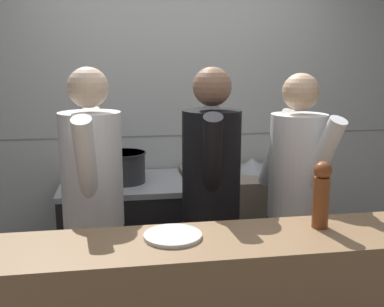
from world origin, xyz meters
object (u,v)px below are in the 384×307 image
at_px(chef_head_cook, 93,200).
at_px(chef_sous, 211,195).
at_px(chef_line, 296,194).
at_px(stock_pot, 124,166).
at_px(oven_range, 125,236).
at_px(plated_dish_main, 173,236).
at_px(mixing_bowl_steel, 252,165).
at_px(pepper_mill, 321,193).

relative_size(chef_head_cook, chef_sous, 1.00).
bearing_deg(chef_line, stock_pot, 128.25).
xyz_separation_m(oven_range, stock_pot, (0.01, -0.02, 0.55)).
distance_m(stock_pot, chef_head_cook, 0.72).
bearing_deg(chef_head_cook, plated_dish_main, -55.13).
relative_size(chef_sous, chef_line, 1.02).
relative_size(mixing_bowl_steel, chef_head_cook, 0.16).
xyz_separation_m(oven_range, chef_sous, (0.53, -0.71, 0.52)).
bearing_deg(pepper_mill, chef_line, 78.33).
height_order(pepper_mill, chef_head_cook, chef_head_cook).
xyz_separation_m(stock_pot, mixing_bowl_steel, (1.00, 0.06, -0.04)).
height_order(stock_pot, chef_sous, chef_sous).
distance_m(oven_range, chef_sous, 1.03).
distance_m(pepper_mill, chef_line, 0.66).
xyz_separation_m(oven_range, chef_line, (1.07, -0.72, 0.50)).
bearing_deg(stock_pot, chef_sous, -53.48).
relative_size(pepper_mill, chef_sous, 0.19).
bearing_deg(plated_dish_main, oven_range, 99.16).
relative_size(pepper_mill, chef_line, 0.20).
relative_size(oven_range, chef_line, 0.54).
xyz_separation_m(mixing_bowl_steel, plated_dish_main, (-0.79, -1.39, 0.02)).
distance_m(mixing_bowl_steel, plated_dish_main, 1.60).
bearing_deg(chef_sous, chef_head_cook, -169.49).
relative_size(mixing_bowl_steel, chef_line, 0.16).
bearing_deg(chef_sous, chef_line, 9.69).
height_order(oven_range, mixing_bowl_steel, mixing_bowl_steel).
bearing_deg(mixing_bowl_steel, chef_sous, -122.75).
distance_m(stock_pot, chef_line, 1.27).
bearing_deg(pepper_mill, chef_sous, 123.52).
bearing_deg(oven_range, plated_dish_main, -80.84).
height_order(mixing_bowl_steel, chef_line, chef_line).
bearing_deg(mixing_bowl_steel, chef_head_cook, -147.57).
bearing_deg(chef_line, plated_dish_main, -161.49).
bearing_deg(oven_range, chef_head_cook, -103.78).
bearing_deg(plated_dish_main, chef_head_cook, 121.59).
distance_m(mixing_bowl_steel, chef_sous, 0.89).
xyz_separation_m(plated_dish_main, chef_sous, (0.31, 0.64, -0.01)).
xyz_separation_m(stock_pot, chef_sous, (0.51, -0.69, -0.03)).
bearing_deg(stock_pot, mixing_bowl_steel, 3.36).
relative_size(stock_pot, chef_line, 0.19).
bearing_deg(plated_dish_main, pepper_mill, 1.27).
height_order(oven_range, chef_line, chef_line).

